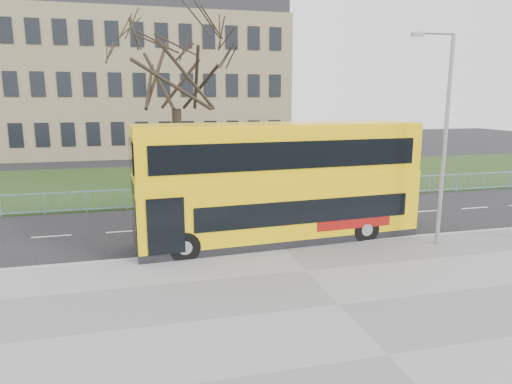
% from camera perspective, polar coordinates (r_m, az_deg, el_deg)
% --- Properties ---
extents(ground, '(120.00, 120.00, 0.00)m').
position_cam_1_polar(ground, '(19.20, 1.97, -5.76)').
color(ground, black).
rests_on(ground, ground).
extents(pavement, '(80.00, 10.50, 0.12)m').
position_cam_1_polar(pavement, '(13.26, 10.30, -13.90)').
color(pavement, slate).
rests_on(pavement, ground).
extents(kerb, '(80.00, 0.20, 0.14)m').
position_cam_1_polar(kerb, '(17.77, 3.36, -6.99)').
color(kerb, '#979799').
rests_on(kerb, ground).
extents(grass_verge, '(80.00, 15.40, 0.08)m').
position_cam_1_polar(grass_verge, '(32.80, -4.95, 1.57)').
color(grass_verge, '#1D3412').
rests_on(grass_verge, ground).
extents(guard_railing, '(40.00, 0.12, 1.10)m').
position_cam_1_polar(guard_railing, '(25.27, -2.16, -0.23)').
color(guard_railing, '#6F9EC7').
rests_on(guard_railing, ground).
extents(bare_tree, '(8.45, 8.45, 12.07)m').
position_cam_1_polar(bare_tree, '(27.68, -9.98, 12.23)').
color(bare_tree, black).
rests_on(bare_tree, grass_verge).
extents(civic_building, '(30.00, 15.00, 14.00)m').
position_cam_1_polar(civic_building, '(52.62, -14.34, 12.63)').
color(civic_building, '#857654').
rests_on(civic_building, ground).
extents(yellow_bus, '(11.43, 3.44, 4.73)m').
position_cam_1_polar(yellow_bus, '(18.16, 2.93, 1.46)').
color(yellow_bus, yellow).
rests_on(yellow_bus, ground).
extents(street_lamp, '(1.68, 0.32, 7.95)m').
position_cam_1_polar(street_lamp, '(18.60, 22.36, 6.88)').
color(street_lamp, gray).
rests_on(street_lamp, pavement).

